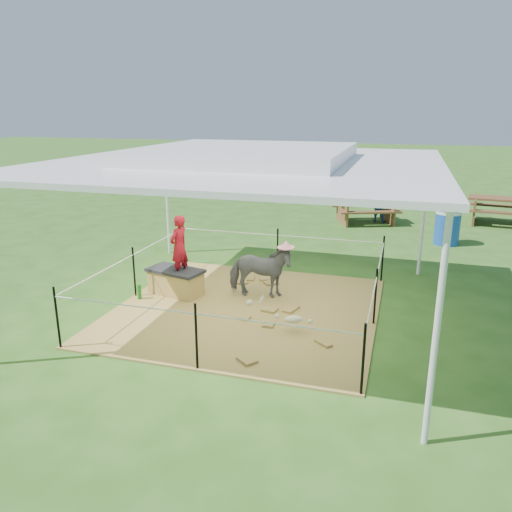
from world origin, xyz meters
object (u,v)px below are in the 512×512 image
(trash_barrel, at_px, (447,226))
(distant_person, at_px, (379,204))
(picnic_table_near, at_px, (365,210))
(picnic_table_far, at_px, (502,211))
(straw_bale, at_px, (176,283))
(foal, at_px, (294,318))
(pony, at_px, (260,272))
(green_bottle, at_px, (139,292))
(woman, at_px, (179,242))

(trash_barrel, distance_m, distant_person, 2.98)
(trash_barrel, bearing_deg, picnic_table_near, 138.88)
(picnic_table_near, xyz_separation_m, picnic_table_far, (4.11, 0.97, 0.03))
(trash_barrel, bearing_deg, straw_bale, -133.56)
(distant_person, bearing_deg, picnic_table_far, -153.70)
(foal, relative_size, picnic_table_far, 0.43)
(pony, xyz_separation_m, foal, (0.96, -1.32, -0.27))
(pony, distance_m, picnic_table_near, 7.40)
(foal, distance_m, picnic_table_far, 10.58)
(green_bottle, distance_m, pony, 2.31)
(foal, distance_m, trash_barrel, 7.12)
(picnic_table_near, relative_size, picnic_table_far, 0.94)
(foal, relative_size, picnic_table_near, 0.46)
(woman, relative_size, green_bottle, 4.32)
(woman, xyz_separation_m, foal, (2.46, -1.03, -0.81))
(pony, distance_m, distant_person, 7.74)
(straw_bale, bearing_deg, green_bottle, -140.71)
(straw_bale, bearing_deg, trash_barrel, 46.44)
(woman, height_order, picnic_table_far, woman)
(straw_bale, height_order, woman, woman)
(woman, bearing_deg, pony, 114.51)
(trash_barrel, relative_size, picnic_table_far, 0.50)
(picnic_table_far, distance_m, distant_person, 3.78)
(straw_bale, distance_m, picnic_table_near, 8.13)
(foal, bearing_deg, picnic_table_near, 63.80)
(picnic_table_far, height_order, distant_person, distant_person)
(straw_bale, distance_m, distant_person, 8.53)
(green_bottle, relative_size, distant_person, 0.25)
(pony, xyz_separation_m, distant_person, (1.76, 7.54, 0.02))
(green_bottle, distance_m, trash_barrel, 8.37)
(straw_bale, relative_size, pony, 0.83)
(pony, distance_m, trash_barrel, 6.41)
(woman, relative_size, distant_person, 1.07)
(pony, bearing_deg, woman, 93.94)
(green_bottle, bearing_deg, pony, 19.05)
(woman, bearing_deg, picnic_table_far, 154.21)
(foal, xyz_separation_m, picnic_table_near, (0.40, 8.60, 0.12))
(woman, height_order, foal, woman)
(woman, height_order, pony, woman)
(pony, relative_size, foal, 1.40)
(woman, relative_size, foal, 1.40)
(foal, height_order, picnic_table_far, picnic_table_far)
(trash_barrel, xyz_separation_m, picnic_table_far, (1.79, 2.99, -0.08))
(foal, bearing_deg, woman, 133.87)
(distant_person, bearing_deg, picnic_table_near, 48.87)
(foal, height_order, picnic_table_near, picnic_table_near)
(straw_bale, xyz_separation_m, trash_barrel, (5.28, 5.55, 0.25))
(woman, relative_size, pony, 1.00)
(green_bottle, relative_size, foal, 0.32)
(woman, bearing_deg, green_bottle, -41.87)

